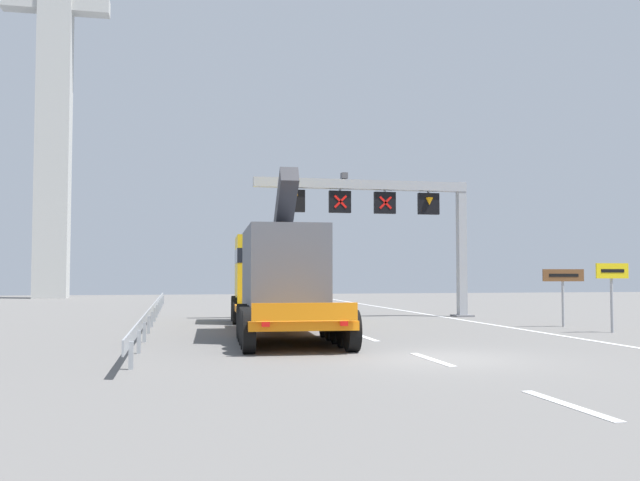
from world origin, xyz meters
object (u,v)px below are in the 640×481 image
at_px(tourist_info_sign_brown, 563,282).
at_px(exit_sign_yellow, 612,281).
at_px(bridge_pylon_distant, 55,56).
at_px(heavy_haul_truck_orange, 275,276).
at_px(overhead_lane_gantry, 389,207).

bearing_deg(tourist_info_sign_brown, exit_sign_yellow, -85.94).
relative_size(exit_sign_yellow, bridge_pylon_distant, 0.06).
bearing_deg(heavy_haul_truck_orange, tourist_info_sign_brown, -3.69).
bearing_deg(tourist_info_sign_brown, heavy_haul_truck_orange, 176.31).
bearing_deg(overhead_lane_gantry, tourist_info_sign_brown, -55.06).
distance_m(exit_sign_yellow, bridge_pylon_distant, 52.11).
xyz_separation_m(exit_sign_yellow, tourist_info_sign_brown, (-0.20, 2.79, -0.07)).
bearing_deg(bridge_pylon_distant, exit_sign_yellow, -58.13).
relative_size(overhead_lane_gantry, bridge_pylon_distant, 0.26).
height_order(exit_sign_yellow, bridge_pylon_distant, bridge_pylon_distant).
bearing_deg(overhead_lane_gantry, heavy_haul_truck_orange, -135.14).
xyz_separation_m(heavy_haul_truck_orange, tourist_info_sign_brown, (11.18, -0.72, -0.26)).
height_order(heavy_haul_truck_orange, tourist_info_sign_brown, heavy_haul_truck_orange).
xyz_separation_m(exit_sign_yellow, bridge_pylon_distant, (-25.55, 41.10, 19.32)).
height_order(tourist_info_sign_brown, bridge_pylon_distant, bridge_pylon_distant).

